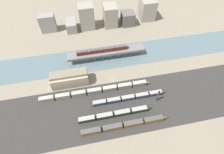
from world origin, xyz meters
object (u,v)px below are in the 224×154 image
(train_yard_far, at_px, (130,98))
(train_yard_outer, at_px, (96,91))
(warehouse_building, at_px, (70,78))
(train_yard_mid, at_px, (116,114))
(train_on_bridge, at_px, (103,50))
(signal_tower, at_px, (158,96))
(train_yard_near, at_px, (125,125))

(train_yard_far, bearing_deg, train_yard_outer, 155.78)
(warehouse_building, bearing_deg, train_yard_mid, -49.76)
(train_on_bridge, bearing_deg, train_yard_outer, -108.11)
(train_yard_far, distance_m, train_yard_outer, 24.49)
(signal_tower, bearing_deg, train_on_bridge, 121.14)
(train_yard_far, relative_size, signal_tower, 4.71)
(warehouse_building, bearing_deg, train_yard_near, -52.07)
(warehouse_building, height_order, signal_tower, warehouse_building)
(train_yard_outer, xyz_separation_m, warehouse_building, (-17.61, 12.20, 3.64))
(train_on_bridge, xyz_separation_m, train_yard_outer, (-11.01, -33.67, -6.90))
(train_yard_far, bearing_deg, train_on_bridge, 104.52)
(train_yard_near, height_order, train_yard_far, train_yard_near)
(train_yard_near, height_order, warehouse_building, warehouse_building)
(train_yard_mid, relative_size, train_yard_far, 0.93)
(train_yard_mid, distance_m, train_yard_outer, 22.75)
(train_yard_outer, bearing_deg, train_on_bridge, 71.89)
(train_on_bridge, xyz_separation_m, train_yard_mid, (-1.01, -54.10, -7.12))
(train_yard_near, xyz_separation_m, train_yard_mid, (-4.49, 8.57, -0.11))
(train_yard_outer, bearing_deg, signal_tower, -20.30)
(warehouse_building, bearing_deg, signal_tower, -25.07)
(train_yard_mid, relative_size, train_yard_outer, 0.62)
(train_yard_mid, xyz_separation_m, train_yard_outer, (-10.01, 20.43, 0.22))
(train_yard_mid, height_order, train_yard_outer, train_yard_outer)
(train_yard_far, distance_m, signal_tower, 19.08)
(train_on_bridge, relative_size, train_yard_near, 0.77)
(train_yard_mid, height_order, signal_tower, signal_tower)
(train_yard_far, height_order, signal_tower, signal_tower)
(train_yard_mid, bearing_deg, warehouse_building, 130.24)
(train_yard_near, height_order, train_yard_mid, train_yard_near)
(signal_tower, bearing_deg, train_yard_near, -151.50)
(train_yard_mid, xyz_separation_m, train_yard_far, (12.33, 10.38, -0.11))
(train_yard_mid, bearing_deg, train_yard_near, -62.36)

